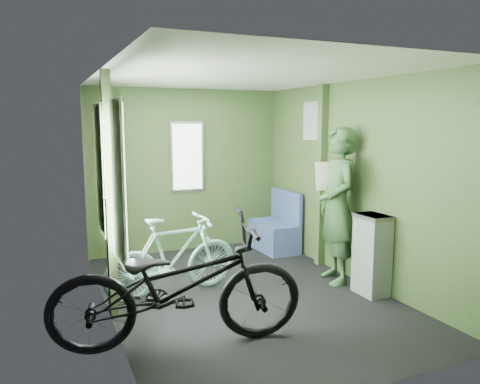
{
  "coord_description": "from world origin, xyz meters",
  "views": [
    {
      "loc": [
        -1.96,
        -4.39,
        1.83
      ],
      "look_at": [
        0.0,
        0.1,
        1.1
      ],
      "focal_mm": 35.0,
      "sensor_mm": 36.0,
      "label": 1
    }
  ],
  "objects_px": {
    "waste_box": "(372,255)",
    "bench_seat": "(275,233)",
    "bicycle_black": "(180,348)",
    "passenger": "(337,206)",
    "bicycle_mint": "(175,297)"
  },
  "relations": [
    {
      "from": "passenger",
      "to": "waste_box",
      "type": "bearing_deg",
      "value": 25.66
    },
    {
      "from": "passenger",
      "to": "waste_box",
      "type": "height_order",
      "value": "passenger"
    },
    {
      "from": "bicycle_black",
      "to": "bench_seat",
      "type": "xyz_separation_m",
      "value": [
        2.12,
        2.36,
        0.25
      ]
    },
    {
      "from": "bicycle_black",
      "to": "passenger",
      "type": "distance_m",
      "value": 2.47
    },
    {
      "from": "waste_box",
      "to": "bench_seat",
      "type": "bearing_deg",
      "value": 93.37
    },
    {
      "from": "passenger",
      "to": "bench_seat",
      "type": "xyz_separation_m",
      "value": [
        -0.01,
        1.49,
        -0.64
      ]
    },
    {
      "from": "bench_seat",
      "to": "waste_box",
      "type": "bearing_deg",
      "value": -87.67
    },
    {
      "from": "bicycle_black",
      "to": "bicycle_mint",
      "type": "relative_size",
      "value": 1.38
    },
    {
      "from": "passenger",
      "to": "waste_box",
      "type": "distance_m",
      "value": 0.68
    },
    {
      "from": "bicycle_mint",
      "to": "passenger",
      "type": "distance_m",
      "value": 2.07
    },
    {
      "from": "bicycle_black",
      "to": "bicycle_mint",
      "type": "distance_m",
      "value": 1.17
    },
    {
      "from": "waste_box",
      "to": "bench_seat",
      "type": "relative_size",
      "value": 1.01
    },
    {
      "from": "bicycle_mint",
      "to": "waste_box",
      "type": "xyz_separation_m",
      "value": [
        1.96,
        -0.76,
        0.43
      ]
    },
    {
      "from": "waste_box",
      "to": "bench_seat",
      "type": "xyz_separation_m",
      "value": [
        -0.12,
        1.98,
        -0.18
      ]
    },
    {
      "from": "bench_seat",
      "to": "bicycle_black",
      "type": "bearing_deg",
      "value": -133.06
    }
  ]
}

